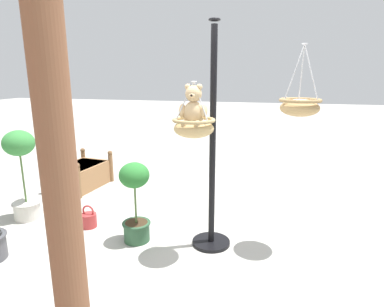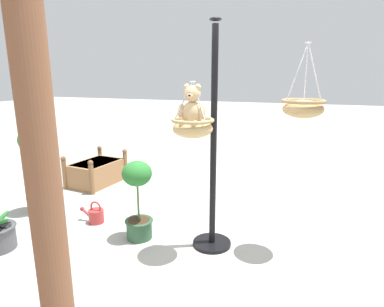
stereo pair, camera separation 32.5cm
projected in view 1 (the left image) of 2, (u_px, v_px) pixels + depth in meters
ground_plane at (191, 245)px, 3.76m from camera, size 40.00×40.00×0.00m
display_pole_central at (212, 181)px, 3.59m from camera, size 0.44×0.44×2.47m
hanging_basket_with_teddy at (194, 127)px, 3.24m from camera, size 0.43×0.43×0.56m
teddy_bear at (193, 109)px, 3.18m from camera, size 0.29×0.25×0.42m
hanging_basket_left_high at (300, 106)px, 3.34m from camera, size 0.43×0.43×0.73m
greenhouse_pillar_far_back at (57, 153)px, 1.90m from camera, size 0.41×0.41×3.06m
wooden_planter_box at (82, 175)px, 5.64m from camera, size 0.79×1.05×0.58m
potted_plant_tall_leafy at (135, 199)px, 3.73m from camera, size 0.35×0.35×0.96m
potted_plant_bushy_green at (22, 169)px, 4.28m from camera, size 0.40×0.40×1.23m
watering_can at (88, 219)px, 4.18m from camera, size 0.35×0.20×0.30m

